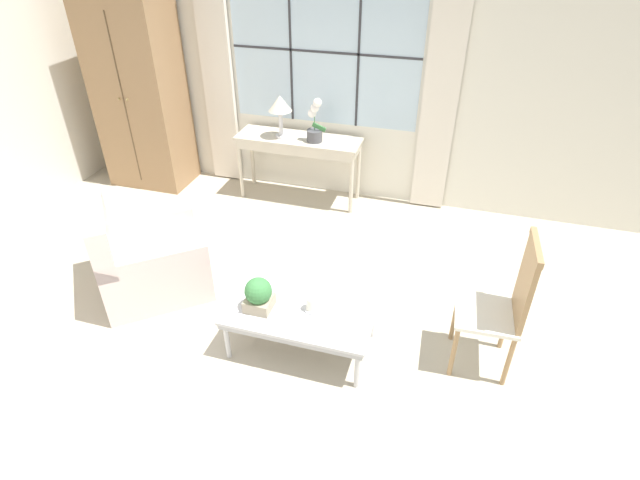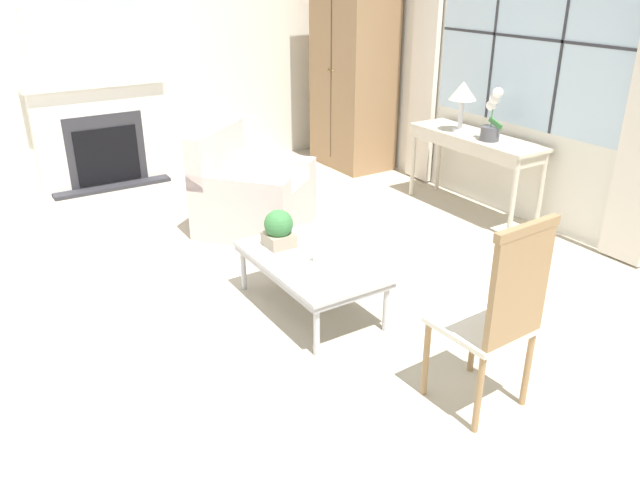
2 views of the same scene
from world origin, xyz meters
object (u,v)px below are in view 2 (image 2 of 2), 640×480
at_px(console_table, 476,144).
at_px(potted_plant_small, 279,229).
at_px(coffee_table, 310,264).
at_px(potted_orchid, 492,120).
at_px(armchair_upholstered, 251,197).
at_px(table_lamp, 463,93).
at_px(fireplace, 101,126).
at_px(armoire, 353,65).
at_px(side_chair_wooden, 500,309).
at_px(pillar_candle, 319,255).

relative_size(console_table, potted_plant_small, 5.24).
bearing_deg(coffee_table, potted_orchid, 104.37).
bearing_deg(armchair_upholstered, table_lamp, 73.90).
height_order(console_table, potted_orchid, potted_orchid).
bearing_deg(potted_plant_small, armchair_upholstered, 162.42).
relative_size(console_table, coffee_table, 1.26).
distance_m(fireplace, armoire, 2.85).
xyz_separation_m(fireplace, armoire, (0.78, 2.70, 0.52)).
xyz_separation_m(table_lamp, potted_plant_small, (0.67, -2.34, -0.60)).
xyz_separation_m(side_chair_wooden, pillar_candle, (-1.35, -0.22, -0.18)).
bearing_deg(coffee_table, side_chair_wooden, 9.67).
relative_size(armoire, potted_orchid, 4.86).
relative_size(fireplace, armchair_upholstered, 1.60).
bearing_deg(pillar_candle, fireplace, -172.29).
xyz_separation_m(armchair_upholstered, side_chair_wooden, (2.98, -0.07, 0.33)).
bearing_deg(console_table, armchair_upholstered, -110.72).
bearing_deg(potted_orchid, table_lamp, 178.79).
relative_size(fireplace, pillar_candle, 15.00).
height_order(table_lamp, potted_orchid, potted_orchid).
distance_m(table_lamp, coffee_table, 2.59).
bearing_deg(table_lamp, armoire, -178.75).
distance_m(potted_orchid, pillar_candle, 2.39).
bearing_deg(armchair_upholstered, potted_orchid, 63.76).
relative_size(coffee_table, pillar_candle, 8.51).
distance_m(armoire, potted_plant_small, 3.39).
bearing_deg(fireplace, armchair_upholstered, 21.91).
distance_m(potted_plant_small, pillar_candle, 0.41).
bearing_deg(coffee_table, table_lamp, 113.22).
bearing_deg(console_table, fireplace, -134.17).
bearing_deg(pillar_candle, potted_orchid, 106.47).
bearing_deg(side_chair_wooden, potted_orchid, 134.96).
distance_m(potted_orchid, side_chair_wooden, 2.87).
distance_m(armchair_upholstered, coffee_table, 1.57).
relative_size(potted_orchid, coffee_table, 0.43).
bearing_deg(coffee_table, armoire, 140.32).
height_order(armchair_upholstered, coffee_table, armchair_upholstered).
bearing_deg(armchair_upholstered, coffee_table, -11.73).
relative_size(armoire, coffee_table, 2.09).
distance_m(armchair_upholstered, potted_plant_small, 1.31).
relative_size(table_lamp, side_chair_wooden, 0.42).
distance_m(fireplace, side_chair_wooden, 4.96).
xyz_separation_m(potted_plant_small, pillar_candle, (0.39, 0.09, -0.08)).
xyz_separation_m(table_lamp, armchair_upholstered, (-0.56, -1.95, -0.82)).
xyz_separation_m(armoire, coffee_table, (2.69, -2.24, -0.83)).
distance_m(fireplace, armchair_upholstered, 2.12).
bearing_deg(table_lamp, side_chair_wooden, -40.06).
bearing_deg(console_table, coffee_table, -71.20).
xyz_separation_m(fireplace, table_lamp, (2.50, 2.73, 0.47)).
distance_m(console_table, coffee_table, 2.46).
distance_m(fireplace, coffee_table, 3.52).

